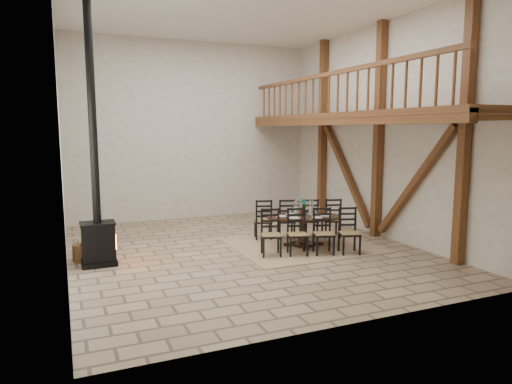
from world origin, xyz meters
name	(u,v)px	position (x,y,z in m)	size (l,w,h in m)	color
ground	(245,250)	(0.00, 0.00, 0.00)	(8.00, 8.00, 0.00)	tan
room_shell	(296,107)	(1.19, 0.00, 3.01)	(7.02, 8.02, 5.01)	silver
rug	(303,246)	(1.30, -0.20, 0.01)	(3.00, 2.50, 0.02)	tan
dining_table	(303,231)	(1.30, -0.20, 0.35)	(2.47, 2.34, 1.05)	black
wood_stove	(97,206)	(-2.94, 0.08, 1.13)	(0.64, 0.49, 5.00)	black
log_basket	(86,251)	(-3.15, 0.53, 0.18)	(0.50, 0.50, 0.41)	brown
log_stack	(88,254)	(-3.11, 0.57, 0.11)	(0.37, 0.38, 0.23)	tan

